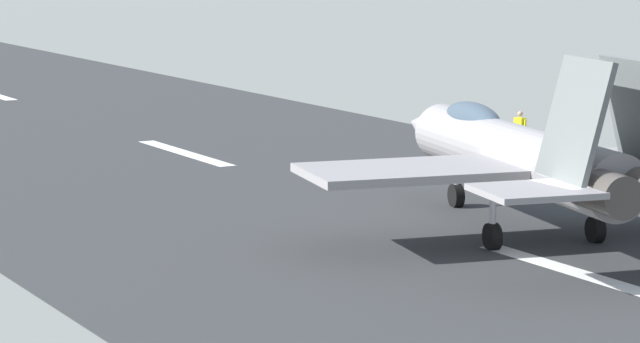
{
  "coord_description": "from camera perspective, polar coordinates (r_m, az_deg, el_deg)",
  "views": [
    {
      "loc": [
        -28.87,
        24.03,
        8.58
      ],
      "look_at": [
        5.84,
        4.33,
        2.2
      ],
      "focal_mm": 82.13,
      "sensor_mm": 36.0,
      "label": 1
    }
  ],
  "objects": [
    {
      "name": "ground_plane",
      "position": [
        38.53,
        9.96,
        -3.92
      ],
      "size": [
        400.0,
        400.0,
        0.0
      ],
      "primitive_type": "plane",
      "color": "gray"
    },
    {
      "name": "runway_strip",
      "position": [
        38.51,
        9.97,
        -3.91
      ],
      "size": [
        240.0,
        26.0,
        0.02
      ],
      "color": "#333436",
      "rests_on": "ground"
    },
    {
      "name": "fighter_jet",
      "position": [
        42.79,
        7.79,
        0.68
      ],
      "size": [
        16.48,
        13.83,
        5.58
      ],
      "color": "gray",
      "rests_on": "ground"
    },
    {
      "name": "crew_person",
      "position": [
        60.13,
        7.79,
        1.57
      ],
      "size": [
        0.69,
        0.36,
        1.63
      ],
      "color": "#1E2338",
      "rests_on": "ground"
    },
    {
      "name": "marker_cone_mid",
      "position": [
        56.19,
        12.32,
        0.37
      ],
      "size": [
        0.44,
        0.44,
        0.55
      ],
      "primitive_type": "cone",
      "color": "orange",
      "rests_on": "ground"
    }
  ]
}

